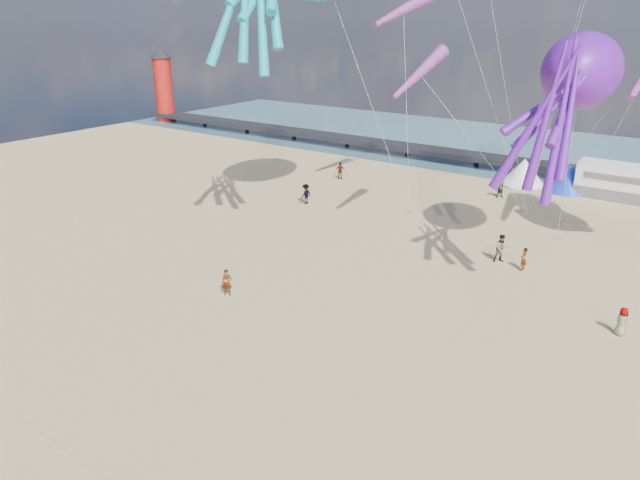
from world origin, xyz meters
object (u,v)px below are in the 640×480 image
Objects in this scene: sandbag_a at (410,213)px; standing_person at (227,283)px; lighthouse at (164,90)px; beachgoer_2 at (306,194)px; beachgoer_1 at (502,249)px; windsock_left at (403,10)px; sandbag_d at (566,223)px; sandbag_b at (557,238)px; sandbag_e at (526,212)px; windsock_right at (419,73)px; tent_blue at (569,178)px; beachgoer_4 at (500,188)px; beachgoer_3 at (340,171)px; beachgoer_5 at (524,259)px; motorhome_0 at (619,182)px; tent_white at (524,171)px; beachgoer_6 at (622,321)px; kite_octopus_purple at (582,71)px.

standing_person is at bearing -96.06° from sandbag_a.
beachgoer_2 is at bearing -26.58° from lighthouse.
windsock_left is at bearing 102.75° from beachgoer_1.
beachgoer_1 is at bearing -99.78° from sandbag_d.
windsock_left is (5.71, 4.84, 14.22)m from beachgoer_2.
beachgoer_1 reaches higher than sandbag_a.
sandbag_b is (13.02, 19.50, -0.65)m from standing_person.
windsock_right is at bearing -116.26° from sandbag_e.
tent_blue reaches higher than sandbag_d.
tent_blue is 9.61m from sandbag_d.
sandbag_b is (6.70, -7.67, -0.69)m from beachgoer_4.
lighthouse is 62.91m from sandbag_b.
lighthouse reaches higher than sandbag_b.
standing_person is 0.90× the size of beachgoer_2.
windsock_right reaches higher than beachgoer_4.
tent_blue reaches higher than beachgoer_3.
beachgoer_5 is 13.34m from windsock_right.
beachgoer_2 is 1.14× the size of beachgoer_5.
lighthouse is at bearing 134.61° from beachgoer_4.
tent_white is at bearing 180.00° from motorhome_0.
standing_person is 0.83× the size of beachgoer_1.
sandbag_a is at bearing -23.61° from windsock_left.
standing_person is at bearing -37.64° from lighthouse.
tent_blue reaches higher than beachgoer_4.
lighthouse is 6.01× the size of beachgoer_5.
sandbag_a is 1.00× the size of sandbag_e.
windsock_left reaches higher than beachgoer_2.
motorhome_0 is at bearing 83.02° from sandbag_b.
beachgoer_6 is (12.23, -24.56, -0.46)m from tent_white.
sandbag_a is at bearing -19.95° from lighthouse.
beachgoer_5 is 3.00× the size of sandbag_d.
windsock_left is (-10.10, -3.24, 14.96)m from sandbag_e.
sandbag_e is at bearing 53.55° from beachgoer_1.
windsock_right is (5.01, -7.07, -3.81)m from windsock_left.
tent_blue is at bearing 58.16° from sandbag_a.
beachgoer_1 is at bearing 87.01° from beachgoer_2.
lighthouse is 18.00× the size of sandbag_e.
kite_octopus_purple is at bearing -92.39° from motorhome_0.
beachgoer_6 is (6.27, -4.95, -0.01)m from beachgoer_5.
windsock_right is (10.73, -2.22, 10.40)m from beachgoer_2.
motorhome_0 is 13.20× the size of sandbag_d.
sandbag_b is 1.00× the size of sandbag_e.
sandbag_e is at bearing 165.35° from sandbag_d.
beachgoer_4 is at bearing 148.44° from sandbag_d.
sandbag_a is at bearing -121.84° from tent_blue.
windsock_right is at bearing 16.60° from beachgoer_6.
tent_blue is at bearing -24.95° from beachgoer_3.
beachgoer_2 reaches higher than sandbag_b.
beachgoer_4 is at bearing 136.97° from beachgoer_2.
lighthouse is at bearing -105.64° from beachgoer_5.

